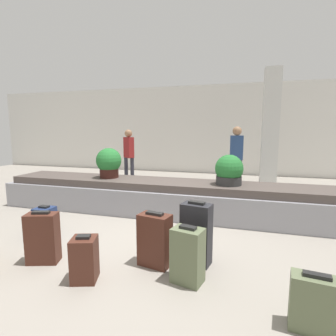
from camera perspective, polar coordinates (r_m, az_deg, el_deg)
name	(u,v)px	position (r m, az deg, el deg)	size (l,w,h in m)	color
ground_plane	(144,239)	(3.99, -5.29, -15.20)	(18.00, 18.00, 0.00)	gray
back_wall	(206,130)	(9.80, 8.21, 8.23)	(18.00, 0.06, 3.20)	silver
carousel	(168,198)	(5.05, 0.00, -6.48)	(6.77, 0.99, 0.63)	gray
pillar	(270,130)	(7.62, 21.35, 7.79)	(0.42, 0.42, 3.20)	silver
suitcase_0	(84,259)	(3.05, -17.72, -18.35)	(0.32, 0.32, 0.50)	#472319
suitcase_1	(155,240)	(3.18, -2.89, -15.34)	(0.41, 0.28, 0.65)	#472319
suitcase_2	(315,304)	(2.59, 29.29, -24.39)	(0.38, 0.23, 0.49)	#5B6647
suitcase_4	(188,255)	(2.88, 4.29, -18.42)	(0.36, 0.29, 0.61)	#5B6647
suitcase_5	(43,238)	(3.57, -25.62, -13.56)	(0.40, 0.30, 0.64)	#472319
suitcase_6	(45,222)	(4.40, -25.19, -10.55)	(0.26, 0.26, 0.47)	navy
suitcase_7	(196,234)	(3.21, 6.16, -14.04)	(0.38, 0.27, 0.76)	#232328
potted_plant_0	(229,171)	(4.73, 13.14, -0.63)	(0.49, 0.49, 0.53)	#2D2D2D
potted_plant_1	(109,163)	(5.43, -12.75, 1.13)	(0.51, 0.51, 0.60)	#381914
traveler_0	(236,152)	(7.17, 14.65, 3.34)	(0.35, 0.24, 1.68)	#282833
traveler_1	(129,152)	(7.93, -8.53, 3.55)	(0.37, 0.33, 1.61)	#282833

